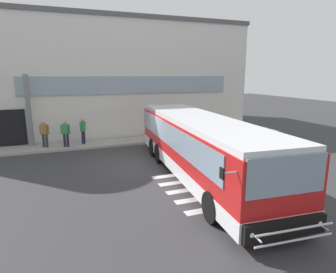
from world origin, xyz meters
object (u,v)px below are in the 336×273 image
(passenger_by_doorway, at_px, (66,131))
(entry_support_column, at_px, (29,111))
(passenger_at_curb_edge, at_px, (83,130))
(passenger_near_column, at_px, (44,132))
(bus_main_foreground, at_px, (199,148))

(passenger_by_doorway, bearing_deg, entry_support_column, 151.80)
(passenger_by_doorway, height_order, passenger_at_curb_edge, same)
(passenger_near_column, xyz_separation_m, passenger_at_curb_edge, (2.27, 0.11, 0.00))
(passenger_near_column, distance_m, passenger_at_curb_edge, 2.27)
(bus_main_foreground, xyz_separation_m, passenger_at_curb_edge, (-4.39, 7.71, -0.26))
(bus_main_foreground, bearing_deg, passenger_near_column, 131.19)
(entry_support_column, height_order, passenger_near_column, entry_support_column)
(entry_support_column, bearing_deg, bus_main_foreground, -48.20)
(bus_main_foreground, relative_size, passenger_near_column, 7.26)
(entry_support_column, distance_m, passenger_near_column, 1.67)
(entry_support_column, height_order, bus_main_foreground, entry_support_column)
(passenger_near_column, bearing_deg, bus_main_foreground, -48.81)
(bus_main_foreground, distance_m, passenger_at_curb_edge, 8.88)
(entry_support_column, distance_m, passenger_at_curb_edge, 3.38)
(bus_main_foreground, distance_m, passenger_near_column, 10.11)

